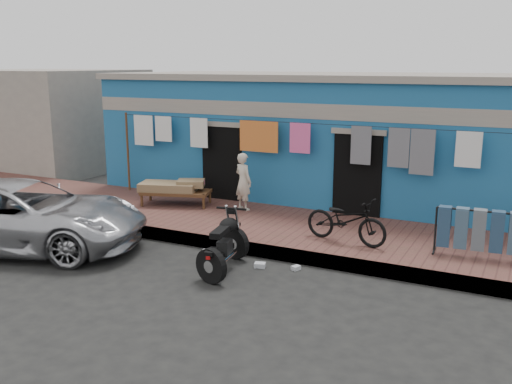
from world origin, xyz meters
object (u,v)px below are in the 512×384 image
seated_person (243,181)px  bicycle (346,215)px  car (22,214)px  motorcycle (224,242)px  charpoy (176,193)px  jeans_rack (488,233)px

seated_person → bicycle: 3.24m
car → motorcycle: bearing=-99.9°
charpoy → bicycle: bearing=-12.6°
car → jeans_rack: size_ratio=2.64×
car → bicycle: 6.38m
motorcycle → charpoy: 4.10m
car → motorcycle: 4.25m
charpoy → car: bearing=-108.9°
bicycle → charpoy: bicycle is taller
seated_person → bicycle: seated_person is taller
seated_person → charpoy: 1.76m
car → motorcycle: (4.18, 0.72, -0.18)m
charpoy → motorcycle: bearing=-43.7°
seated_person → motorcycle: (1.28, -3.15, -0.40)m
bicycle → motorcycle: bicycle is taller
car → bicycle: bearing=-86.4°
car → charpoy: bearing=-38.6°
seated_person → car: bearing=75.1°
charpoy → seated_person: bearing=10.5°
bicycle → jeans_rack: (2.50, 0.27, -0.09)m
car → seated_person: (2.91, 3.87, 0.22)m
charpoy → jeans_rack: bearing=-6.1°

